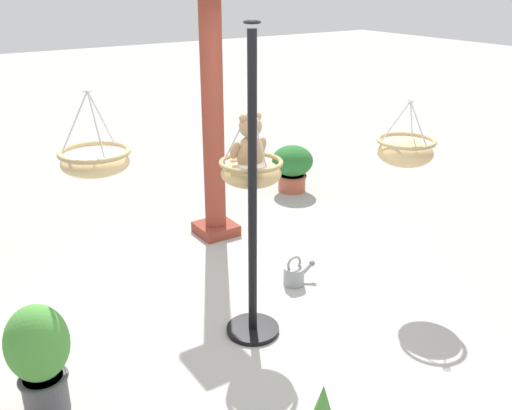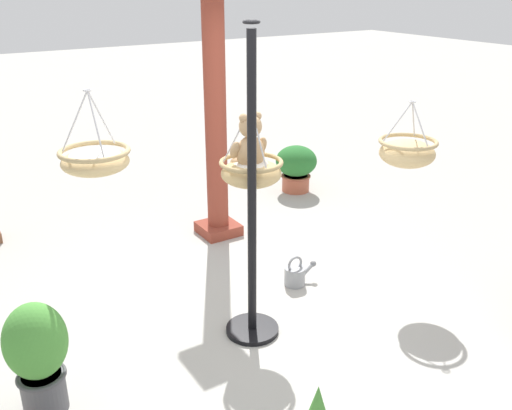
# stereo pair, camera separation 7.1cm
# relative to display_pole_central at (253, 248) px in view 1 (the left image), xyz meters

# --- Properties ---
(ground_plane) EXTENTS (40.00, 40.00, 0.00)m
(ground_plane) POSITION_rel_display_pole_central_xyz_m (0.16, 0.15, -0.78)
(ground_plane) COLOR #ADAAA3
(display_pole_central) EXTENTS (0.44, 0.44, 2.49)m
(display_pole_central) POSITION_rel_display_pole_central_xyz_m (0.00, 0.00, 0.00)
(display_pole_central) COLOR black
(display_pole_central) RESTS_ON ground
(hanging_basket_with_teddy) EXTENTS (0.51, 0.51, 0.64)m
(hanging_basket_with_teddy) POSITION_rel_display_pole_central_xyz_m (0.15, 0.25, 0.54)
(hanging_basket_with_teddy) COLOR tan
(teddy_bear) EXTENTS (0.32, 0.28, 0.47)m
(teddy_bear) POSITION_rel_display_pole_central_xyz_m (0.15, 0.27, 0.74)
(teddy_bear) COLOR tan
(hanging_basket_left_high) EXTENTS (0.52, 0.52, 0.61)m
(hanging_basket_left_high) POSITION_rel_display_pole_central_xyz_m (-1.01, 0.53, 0.75)
(hanging_basket_left_high) COLOR tan
(hanging_basket_right_low) EXTENTS (0.53, 0.53, 0.59)m
(hanging_basket_right_low) POSITION_rel_display_pole_central_xyz_m (1.64, 0.00, 0.52)
(hanging_basket_right_low) COLOR tan
(greenhouse_pillar_right) EXTENTS (0.45, 0.45, 2.98)m
(greenhouse_pillar_right) POSITION_rel_display_pole_central_xyz_m (0.70, 1.86, 0.66)
(greenhouse_pillar_right) COLOR brown
(greenhouse_pillar_right) RESTS_ON ground
(potted_plant_fern_front) EXTENTS (0.41, 0.41, 0.83)m
(potted_plant_fern_front) POSITION_rel_display_pole_central_xyz_m (-1.68, -0.03, -0.32)
(potted_plant_fern_front) COLOR #4C4C51
(potted_plant_fern_front) RESTS_ON ground
(potted_plant_bushy_green) EXTENTS (0.56, 0.56, 0.63)m
(potted_plant_bushy_green) POSITION_rel_display_pole_central_xyz_m (2.28, 2.52, -0.42)
(potted_plant_bushy_green) COLOR #AD563D
(potted_plant_bushy_green) RESTS_ON ground
(watering_can) EXTENTS (0.35, 0.20, 0.30)m
(watering_can) POSITION_rel_display_pole_central_xyz_m (0.77, 0.44, -0.68)
(watering_can) COLOR gray
(watering_can) RESTS_ON ground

